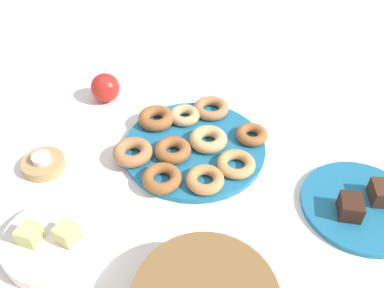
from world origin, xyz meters
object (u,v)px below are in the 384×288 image
(donut_4, at_px, (208,139))
(melon_chunk_left, at_px, (67,233))
(cake_plate, at_px, (361,205))
(donut_1, at_px, (236,164))
(apple, at_px, (105,88))
(tealight, at_px, (42,158))
(donut_2, at_px, (185,115))
(donut_3, at_px, (252,135))
(brownie_near, at_px, (382,193))
(brownie_far, at_px, (350,207))
(donut_plate, at_px, (194,147))
(donut_0, at_px, (162,178))
(melon_chunk_right, at_px, (29,235))
(donut_9, at_px, (133,152))
(fruit_bowl, at_px, (54,242))
(donut_6, at_px, (173,150))
(donut_7, at_px, (205,180))
(candle_holder, at_px, (44,164))
(donut_5, at_px, (211,108))
(donut_8, at_px, (156,118))

(donut_4, height_order, melon_chunk_left, melon_chunk_left)
(cake_plate, bearing_deg, donut_4, -20.23)
(donut_1, distance_m, apple, 0.44)
(tealight, distance_m, melon_chunk_left, 0.24)
(donut_2, relative_size, donut_3, 1.02)
(brownie_near, xyz_separation_m, brownie_far, (0.07, 0.05, 0.00))
(donut_3, bearing_deg, brownie_far, 137.02)
(donut_plate, xyz_separation_m, brownie_far, (-0.34, 0.15, 0.02))
(donut_0, distance_m, melon_chunk_right, 0.28)
(donut_1, distance_m, donut_9, 0.24)
(donut_3, height_order, fruit_bowl, donut_3)
(donut_0, relative_size, donut_1, 0.99)
(donut_6, distance_m, donut_7, 0.12)
(cake_plate, distance_m, melon_chunk_right, 0.65)
(donut_6, xyz_separation_m, melon_chunk_left, (0.14, 0.27, 0.02))
(apple, bearing_deg, donut_1, 149.98)
(donut_3, xyz_separation_m, fruit_bowl, (0.35, 0.36, -0.01))
(donut_7, bearing_deg, donut_3, -118.29)
(donut_7, height_order, melon_chunk_right, melon_chunk_right)
(donut_2, bearing_deg, candle_holder, 36.62)
(donut_5, bearing_deg, donut_8, 27.30)
(donut_0, height_order, donut_7, same)
(brownie_near, bearing_deg, donut_5, -30.82)
(donut_9, bearing_deg, donut_2, -120.38)
(donut_plate, bearing_deg, brownie_near, 166.70)
(melon_chunk_left, bearing_deg, tealight, -52.73)
(donut_5, height_order, apple, apple)
(candle_holder, bearing_deg, donut_plate, -159.80)
(donut_4, bearing_deg, brownie_near, 164.20)
(brownie_near, bearing_deg, cake_plate, 26.57)
(donut_0, relative_size, donut_3, 1.12)
(donut_plate, relative_size, brownie_near, 6.50)
(donut_1, relative_size, brownie_near, 1.66)
(donut_0, xyz_separation_m, candle_holder, (0.28, -0.01, -0.02))
(brownie_near, bearing_deg, donut_6, -7.10)
(donut_9, xyz_separation_m, brownie_near, (-0.54, 0.03, 0.00))
(brownie_near, bearing_deg, candle_holder, 1.88)
(donut_4, bearing_deg, donut_3, -159.34)
(donut_0, distance_m, donut_9, 0.11)
(donut_1, bearing_deg, melon_chunk_right, 37.48)
(donut_5, bearing_deg, donut_4, 94.80)
(brownie_near, bearing_deg, brownie_far, 36.03)
(donut_9, relative_size, candle_holder, 0.96)
(donut_6, height_order, fruit_bowl, donut_6)
(donut_plate, relative_size, donut_9, 3.70)
(donut_0, xyz_separation_m, brownie_far, (-0.39, 0.02, 0.01))
(donut_2, xyz_separation_m, donut_9, (0.09, 0.16, 0.00))
(donut_plate, xyz_separation_m, melon_chunk_right, (0.25, 0.33, 0.04))
(donut_0, distance_m, donut_1, 0.17)
(donut_1, distance_m, donut_5, 0.21)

